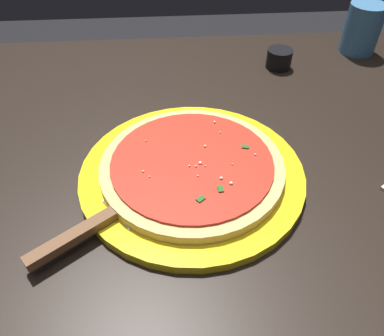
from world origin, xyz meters
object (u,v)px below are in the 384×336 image
(serving_plate, at_px, (192,174))
(pizza, at_px, (192,166))
(pizza_server, at_px, (99,222))
(cup_small_sauce, at_px, (279,59))
(cup_tall_drink, at_px, (362,29))

(serving_plate, xyz_separation_m, pizza, (0.00, -0.00, 0.02))
(pizza, distance_m, pizza_server, 0.17)
(cup_small_sauce, bearing_deg, pizza_server, -128.90)
(pizza_server, bearing_deg, cup_small_sauce, 51.10)
(serving_plate, bearing_deg, cup_small_sauce, 57.01)
(serving_plate, xyz_separation_m, cup_tall_drink, (0.44, 0.41, 0.05))
(cup_small_sauce, bearing_deg, pizza, -122.99)
(pizza_server, bearing_deg, cup_tall_drink, 41.87)
(pizza, height_order, pizza_server, pizza)
(serving_plate, height_order, pizza, pizza)
(pizza, height_order, cup_small_sauce, cup_small_sauce)
(pizza, xyz_separation_m, cup_small_sauce, (0.23, 0.35, -0.00))
(pizza, relative_size, pizza_server, 1.42)
(pizza, xyz_separation_m, pizza_server, (-0.13, -0.10, -0.00))
(pizza_server, distance_m, cup_tall_drink, 0.77)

